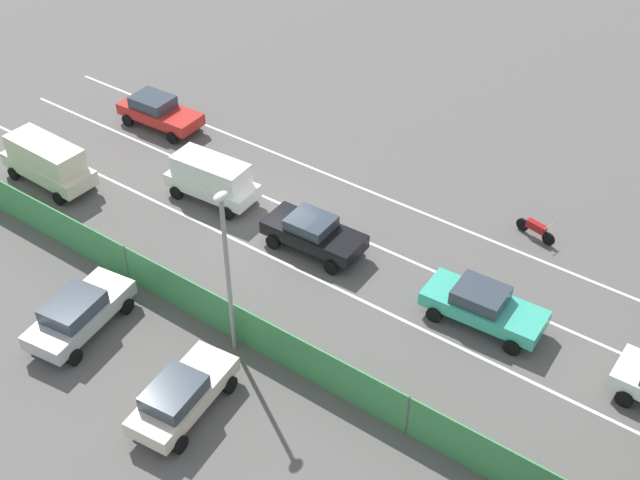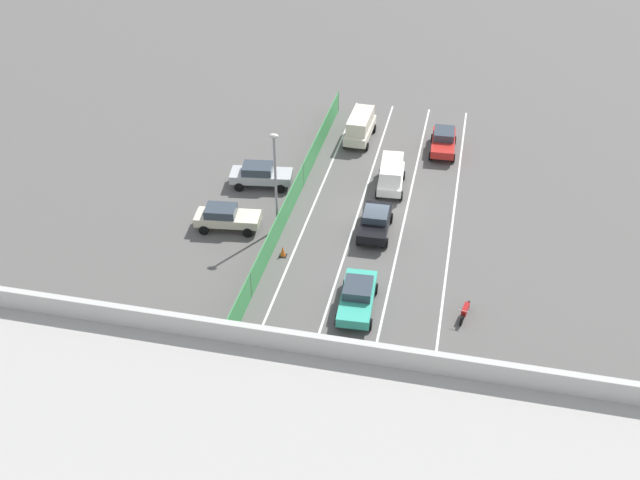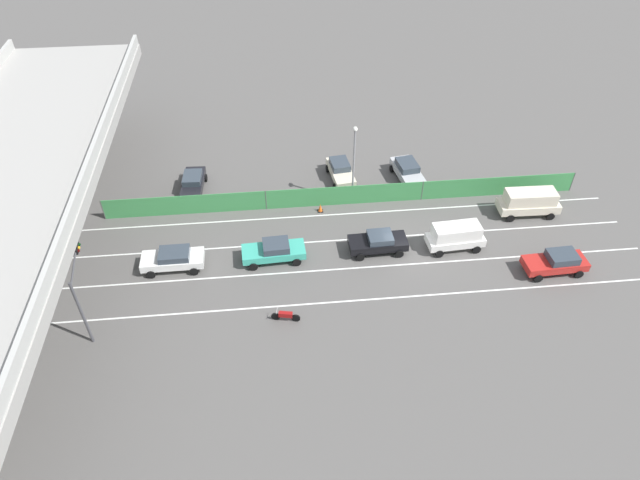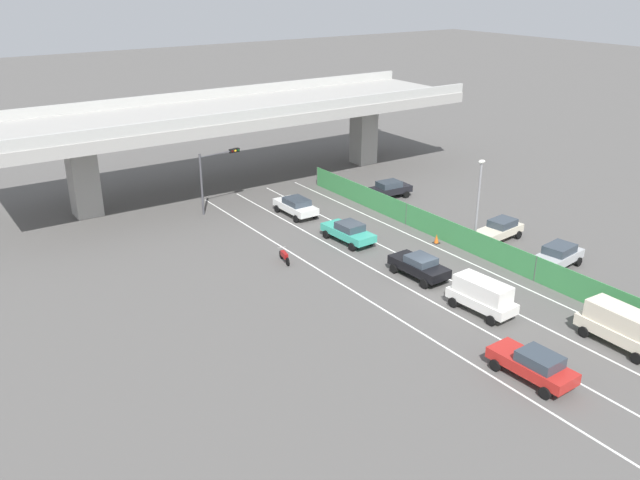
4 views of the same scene
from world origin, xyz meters
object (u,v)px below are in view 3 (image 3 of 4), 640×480
at_px(parked_sedan_cream, 341,170).
at_px(street_lamp, 354,158).
at_px(parked_sedan_dark, 193,183).
at_px(traffic_light, 79,284).
at_px(car_van_white, 456,236).
at_px(car_van_cream, 529,202).
at_px(car_taxi_teal, 274,250).
at_px(car_sedan_black, 378,242).
at_px(parked_wagon_silver, 408,171).
at_px(motorcycle, 286,316).
at_px(traffic_cone, 320,208).
at_px(car_sedan_red, 557,262).
at_px(car_sedan_white, 173,259).

distance_m(parked_sedan_cream, street_lamp, 4.78).
distance_m(parked_sedan_dark, traffic_light, 15.76).
distance_m(car_van_white, traffic_light, 26.42).
bearing_deg(car_van_cream, car_taxi_teal, 99.39).
height_order(car_van_white, car_van_cream, car_van_cream).
distance_m(car_sedan_black, parked_wagon_silver, 9.99).
height_order(car_taxi_teal, car_van_cream, car_van_cream).
xyz_separation_m(motorcycle, parked_sedan_dark, (15.37, 7.07, 0.42)).
distance_m(parked_sedan_cream, parked_sedan_dark, 12.78).
bearing_deg(car_sedan_black, traffic_light, 104.93).
distance_m(car_sedan_black, car_van_cream, 13.32).
bearing_deg(street_lamp, traffic_cone, 111.63).
bearing_deg(motorcycle, parked_sedan_cream, -19.68).
relative_size(car_van_cream, motorcycle, 2.54).
height_order(parked_sedan_dark, street_lamp, street_lamp).
xyz_separation_m(parked_wagon_silver, traffic_cone, (-3.79, 8.07, -0.59)).
distance_m(car_van_cream, parked_sedan_cream, 15.90).
bearing_deg(parked_sedan_dark, car_taxi_teal, -144.80).
height_order(car_sedan_black, traffic_cone, car_sedan_black).
relative_size(car_taxi_teal, traffic_light, 0.89).
bearing_deg(car_van_cream, traffic_light, 104.61).
distance_m(motorcycle, street_lamp, 14.59).
relative_size(car_sedan_black, parked_wagon_silver, 0.95).
bearing_deg(car_sedan_red, car_sedan_black, 74.44).
xyz_separation_m(car_van_cream, traffic_cone, (2.02, 16.75, -0.91)).
relative_size(car_sedan_white, street_lamp, 0.64).
height_order(car_van_white, parked_wagon_silver, car_van_white).
relative_size(car_sedan_red, traffic_cone, 6.42).
bearing_deg(parked_sedan_dark, parked_wagon_silver, -90.23).
relative_size(car_van_white, parked_sedan_cream, 0.99).
xyz_separation_m(parked_wagon_silver, street_lamp, (-2.68, 5.27, 3.36)).
xyz_separation_m(car_sedan_black, traffic_light, (-5.31, 19.93, 2.94)).
xyz_separation_m(parked_wagon_silver, traffic_light, (-14.37, 24.16, 2.90)).
relative_size(car_sedan_red, parked_sedan_dark, 1.00).
relative_size(car_sedan_red, car_taxi_teal, 0.97).
relative_size(car_sedan_white, parked_sedan_dark, 0.98).
relative_size(car_taxi_teal, car_van_white, 1.07).
bearing_deg(car_van_white, traffic_cone, 60.49).
height_order(street_lamp, traffic_cone, street_lamp).
bearing_deg(parked_sedan_cream, street_lamp, -170.31).
height_order(car_van_cream, parked_sedan_cream, car_van_cream).
bearing_deg(parked_sedan_cream, motorcycle, 160.32).
bearing_deg(car_sedan_red, car_van_white, 63.76).
height_order(parked_wagon_silver, parked_sedan_dark, parked_wagon_silver).
relative_size(car_sedan_white, car_van_cream, 0.92).
relative_size(car_sedan_red, motorcycle, 2.38).
relative_size(car_sedan_red, car_sedan_white, 1.02).
distance_m(car_sedan_white, parked_wagon_silver, 21.53).
bearing_deg(motorcycle, street_lamp, -26.44).
xyz_separation_m(car_sedan_white, car_van_white, (0.10, -21.00, 0.32)).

